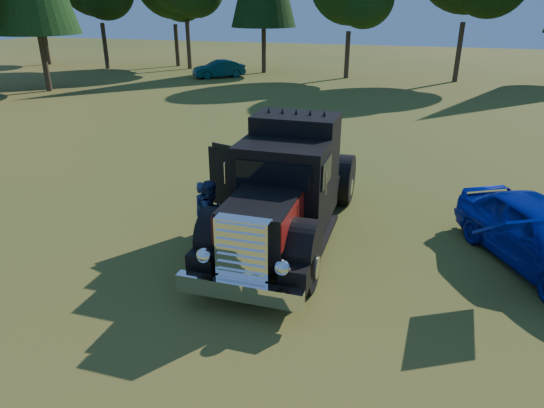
{
  "coord_description": "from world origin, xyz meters",
  "views": [
    {
      "loc": [
        1.64,
        -8.95,
        5.58
      ],
      "look_at": [
        -1.32,
        0.83,
        1.27
      ],
      "focal_mm": 32.0,
      "sensor_mm": 36.0,
      "label": 1
    }
  ],
  "objects": [
    {
      "name": "ground",
      "position": [
        0.0,
        0.0,
        0.0
      ],
      "size": [
        120.0,
        120.0,
        0.0
      ],
      "primitive_type": "plane",
      "color": "#355218",
      "rests_on": "ground"
    },
    {
      "name": "diamond_t_truck",
      "position": [
        -1.21,
        1.6,
        1.28
      ],
      "size": [
        3.34,
        7.16,
        3.0
      ],
      "color": "black",
      "rests_on": "ground"
    },
    {
      "name": "hotrod_coupe",
      "position": [
        4.56,
        2.05,
        0.77
      ],
      "size": [
        3.75,
        4.83,
        1.89
      ],
      "color": "#0738AD",
      "rests_on": "ground"
    },
    {
      "name": "spectator_near",
      "position": [
        -3.1,
        0.98,
        0.77
      ],
      "size": [
        0.58,
        0.67,
        1.55
      ],
      "primitive_type": "imported",
      "rotation": [
        0.0,
        0.0,
        1.11
      ],
      "color": "#1F2548",
      "rests_on": "ground"
    },
    {
      "name": "spectator_far",
      "position": [
        -2.85,
        0.86,
        0.83
      ],
      "size": [
        0.79,
        0.92,
        1.66
      ],
      "primitive_type": "imported",
      "rotation": [
        0.0,
        0.0,
        1.36
      ],
      "color": "#1C2D41",
      "rests_on": "ground"
    },
    {
      "name": "distant_teal_car",
      "position": [
        -13.5,
        26.84,
        0.65
      ],
      "size": [
        3.91,
        3.59,
        1.3
      ],
      "primitive_type": "imported",
      "rotation": [
        0.0,
        0.0,
        -0.87
      ],
      "color": "#08352F",
      "rests_on": "ground"
    }
  ]
}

